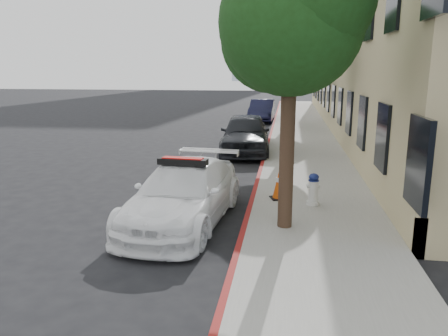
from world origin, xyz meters
TOP-DOWN VIEW (x-y plane):
  - ground at (0.00, 0.00)m, footprint 120.00×120.00m
  - sidewalk at (3.60, 10.00)m, footprint 3.20×50.00m
  - curb_strip at (2.06, 10.00)m, footprint 0.12×50.00m
  - building at (9.20, 15.00)m, footprint 8.00×36.00m
  - tower_right at (9.00, 135.00)m, footprint 14.00×14.00m
  - tree_near at (2.93, -2.01)m, footprint 2.92×2.82m
  - tree_mid at (2.93, 5.99)m, footprint 2.77×2.64m
  - tree_far at (2.93, 13.99)m, footprint 3.10×3.00m
  - police_car at (0.65, -1.69)m, footprint 2.30×4.80m
  - parked_car_mid at (1.20, 6.83)m, footprint 2.21×4.87m
  - parked_car_far at (1.20, 18.23)m, footprint 1.60×4.35m
  - fire_hydrant at (3.57, -0.41)m, footprint 0.33×0.30m
  - traffic_cone at (2.72, -0.01)m, footprint 0.48×0.48m

SIDE VIEW (x-z plane):
  - ground at x=0.00m, z-range 0.00..0.00m
  - sidewalk at x=3.60m, z-range 0.00..0.15m
  - curb_strip at x=2.06m, z-range 0.00..0.15m
  - traffic_cone at x=2.72m, z-range 0.15..0.88m
  - fire_hydrant at x=3.57m, z-range 0.14..0.93m
  - police_car at x=0.65m, z-range -0.07..1.43m
  - parked_car_far at x=1.20m, z-range 0.00..1.42m
  - parked_car_mid at x=1.20m, z-range 0.00..1.62m
  - tree_mid at x=2.93m, z-range 1.45..6.88m
  - tree_near at x=2.93m, z-range 1.46..7.08m
  - tree_far at x=2.93m, z-range 1.48..7.29m
  - building at x=9.20m, z-range 0.00..10.00m
  - tower_right at x=9.00m, z-range 0.00..44.00m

